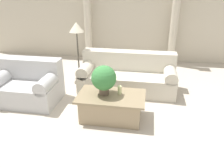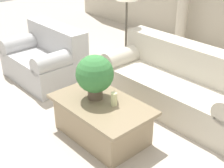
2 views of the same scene
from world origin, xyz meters
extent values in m
plane|color=#BCB2A3|center=(0.00, 0.00, 0.00)|extent=(16.00, 16.00, 0.00)
cube|color=beige|center=(0.17, 0.85, 0.22)|extent=(2.20, 0.90, 0.44)
cube|color=beige|center=(0.17, 1.14, 0.66)|extent=(2.20, 0.31, 0.44)
cylinder|color=beige|center=(-0.79, 0.85, 0.51)|extent=(0.28, 0.90, 0.28)
cube|color=#B7B7B8|center=(-1.87, -0.03, 0.22)|extent=(1.34, 0.90, 0.44)
cube|color=#B7B7B8|center=(-1.87, 0.26, 0.66)|extent=(1.34, 0.31, 0.44)
cylinder|color=#B7B7B8|center=(-2.40, -0.03, 0.51)|extent=(0.28, 0.90, 0.28)
cylinder|color=#B7B7B8|center=(-1.34, -0.03, 0.51)|extent=(0.28, 0.90, 0.28)
cube|color=#998466|center=(0.01, -0.36, 0.22)|extent=(1.08, 0.66, 0.43)
cube|color=#897759|center=(0.01, -0.36, 0.45)|extent=(1.23, 0.75, 0.04)
cylinder|color=brown|center=(-0.13, -0.34, 0.54)|extent=(0.18, 0.18, 0.13)
sphere|color=#387A3D|center=(-0.13, -0.34, 0.80)|extent=(0.45, 0.45, 0.45)
cylinder|color=beige|center=(0.15, -0.29, 0.55)|extent=(0.07, 0.07, 0.16)
cylinder|color=#4C473D|center=(-1.06, 1.10, 0.01)|extent=(0.28, 0.28, 0.03)
cylinder|color=#4C473D|center=(-1.06, 1.10, 0.66)|extent=(0.04, 0.04, 1.27)
camera|label=1|loc=(0.61, -3.84, 2.31)|focal=35.00mm
camera|label=2|loc=(2.45, -2.40, 2.35)|focal=50.00mm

